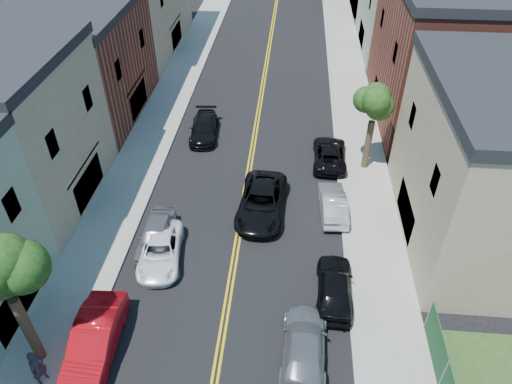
% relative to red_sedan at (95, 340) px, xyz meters
% --- Properties ---
extents(sidewalk_left, '(3.20, 100.00, 0.15)m').
position_rel_red_sedan_xyz_m(sidewalk_left, '(-2.40, 25.42, -0.76)').
color(sidewalk_left, gray).
rests_on(sidewalk_left, ground).
extents(sidewalk_right, '(3.20, 100.00, 0.15)m').
position_rel_red_sedan_xyz_m(sidewalk_right, '(13.40, 25.42, -0.76)').
color(sidewalk_right, gray).
rests_on(sidewalk_right, ground).
extents(curb_left, '(0.30, 100.00, 0.15)m').
position_rel_red_sedan_xyz_m(curb_left, '(-0.65, 25.42, -0.76)').
color(curb_left, gray).
rests_on(curb_left, ground).
extents(curb_right, '(0.30, 100.00, 0.15)m').
position_rel_red_sedan_xyz_m(curb_right, '(11.65, 25.42, -0.76)').
color(curb_right, gray).
rests_on(curb_right, ground).
extents(bldg_left_tan_near, '(9.00, 10.00, 9.00)m').
position_rel_red_sedan_xyz_m(bldg_left_tan_near, '(-8.50, 10.42, 3.67)').
color(bldg_left_tan_near, '#998466').
rests_on(bldg_left_tan_near, ground).
extents(bldg_left_brick, '(9.00, 12.00, 8.00)m').
position_rel_red_sedan_xyz_m(bldg_left_brick, '(-8.50, 21.42, 3.17)').
color(bldg_left_brick, brown).
rests_on(bldg_left_brick, ground).
extents(bldg_left_tan_far, '(9.00, 16.00, 9.50)m').
position_rel_red_sedan_xyz_m(bldg_left_tan_far, '(-8.50, 35.42, 3.92)').
color(bldg_left_tan_far, '#998466').
rests_on(bldg_left_tan_far, ground).
extents(bldg_right_tan, '(9.00, 12.00, 9.00)m').
position_rel_red_sedan_xyz_m(bldg_right_tan, '(19.50, 9.42, 3.67)').
color(bldg_right_tan, '#998466').
rests_on(bldg_right_tan, ground).
extents(bldg_right_brick, '(9.00, 14.00, 10.00)m').
position_rel_red_sedan_xyz_m(bldg_right_brick, '(19.50, 23.42, 4.17)').
color(bldg_right_brick, brown).
rests_on(bldg_right_brick, ground).
extents(bldg_right_palegrn, '(9.00, 12.00, 8.50)m').
position_rel_red_sedan_xyz_m(bldg_right_palegrn, '(19.50, 37.42, 3.42)').
color(bldg_right_palegrn, gray).
rests_on(bldg_right_palegrn, ground).
extents(tree_right_far, '(4.40, 4.40, 8.03)m').
position_rel_red_sedan_xyz_m(tree_right_far, '(13.42, 15.42, 4.92)').
color(tree_right_far, '#352B1A').
rests_on(tree_right_far, sidewalk_right).
extents(red_sedan, '(1.99, 5.13, 1.67)m').
position_rel_red_sedan_xyz_m(red_sedan, '(0.00, 0.00, 0.00)').
color(red_sedan, red).
rests_on(red_sedan, ground).
extents(white_pickup, '(2.70, 4.90, 1.30)m').
position_rel_red_sedan_xyz_m(white_pickup, '(1.52, 5.80, -0.18)').
color(white_pickup, white).
rests_on(white_pickup, ground).
extents(grey_car_left, '(1.80, 4.31, 1.46)m').
position_rel_red_sedan_xyz_m(grey_car_left, '(0.99, 6.91, -0.10)').
color(grey_car_left, slate).
rests_on(grey_car_left, ground).
extents(black_car_left, '(2.25, 4.83, 1.36)m').
position_rel_red_sedan_xyz_m(black_car_left, '(1.69, 18.63, -0.15)').
color(black_car_left, black).
rests_on(black_car_left, ground).
extents(grey_car_right, '(2.17, 4.97, 1.42)m').
position_rel_red_sedan_xyz_m(grey_car_right, '(9.30, 0.53, -0.12)').
color(grey_car_right, slate).
rests_on(grey_car_right, ground).
extents(black_car_right, '(1.94, 4.49, 1.51)m').
position_rel_red_sedan_xyz_m(black_car_right, '(10.81, 4.03, -0.08)').
color(black_car_right, black).
rests_on(black_car_right, ground).
extents(silver_car_right, '(1.75, 4.32, 1.39)m').
position_rel_red_sedan_xyz_m(silver_car_right, '(11.00, 10.55, -0.14)').
color(silver_car_right, '#B6B8BF').
rests_on(silver_car_right, ground).
extents(dark_car_right_far, '(2.30, 4.83, 1.33)m').
position_rel_red_sedan_xyz_m(dark_car_right_far, '(11.00, 15.98, -0.17)').
color(dark_car_right_far, black).
rests_on(dark_car_right_far, ground).
extents(black_suv_lane, '(3.01, 5.94, 1.61)m').
position_rel_red_sedan_xyz_m(black_suv_lane, '(6.68, 10.19, -0.03)').
color(black_suv_lane, black).
rests_on(black_suv_lane, ground).
extents(pedestrian_left, '(0.69, 0.82, 1.91)m').
position_rel_red_sedan_xyz_m(pedestrian_left, '(-1.79, -1.66, 0.27)').
color(pedestrian_left, '#24232A').
rests_on(pedestrian_left, sidewalk_left).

